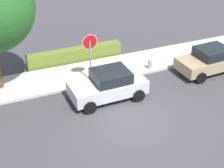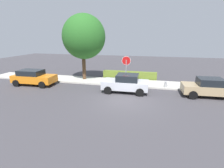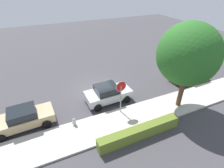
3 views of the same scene
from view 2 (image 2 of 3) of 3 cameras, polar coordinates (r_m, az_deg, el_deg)
ground_plane at (r=12.88m, az=4.31°, el=-5.58°), size 60.00×60.00×0.00m
sidewalk_curb at (r=17.53m, az=7.00°, el=0.31°), size 32.00×2.67×0.14m
stop_sign at (r=16.27m, az=4.63°, el=6.01°), size 0.82×0.08×2.83m
parked_car_silver at (r=14.74m, az=4.51°, el=0.28°), size 3.85×2.05×1.52m
parked_car_tan at (r=15.53m, az=29.45°, el=-1.03°), size 4.26×2.09×1.48m
parked_car_orange at (r=18.47m, az=-24.24°, el=2.04°), size 4.06×2.06×1.46m
street_tree_near_corner at (r=18.41m, az=-9.16°, el=14.96°), size 4.33×4.33×6.77m
fire_hydrant at (r=16.43m, az=17.06°, el=-0.24°), size 0.30×0.22×0.72m
front_yard_hedge at (r=19.23m, az=5.72°, el=2.83°), size 5.83×0.61×0.87m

